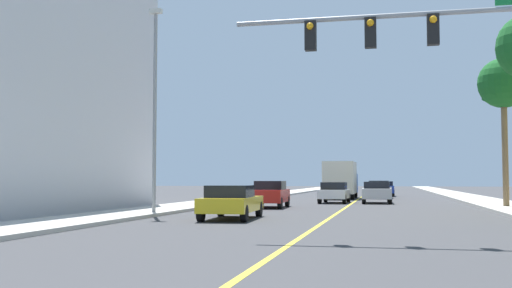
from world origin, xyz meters
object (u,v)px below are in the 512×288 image
object	(u,v)px
car_red	(270,194)
street_lamp	(155,100)
delivery_truck	(341,179)
palm_far	(503,85)
traffic_signal_mast	(466,55)
car_white	(334,192)
car_silver	(377,192)
car_black	(380,189)
car_blue	(384,188)
car_yellow	(231,202)

from	to	relation	value
car_red	street_lamp	bearing A→B (deg)	-115.85
delivery_truck	palm_far	bearing A→B (deg)	-56.65
car_red	traffic_signal_mast	bearing A→B (deg)	-65.05
car_white	palm_far	bearing A→B (deg)	-30.61
car_white	car_red	distance (m)	8.00
car_white	traffic_signal_mast	bearing A→B (deg)	-75.71
car_silver	car_black	distance (m)	10.05
car_blue	car_yellow	size ratio (longest dim) A/B	0.86
car_white	car_red	size ratio (longest dim) A/B	1.00
street_lamp	car_silver	size ratio (longest dim) A/B	2.08
street_lamp	car_white	bearing A→B (deg)	67.40
street_lamp	delivery_truck	xyz separation A→B (m)	(6.29, 24.91, -3.51)
car_black	delivery_truck	xyz separation A→B (m)	(-3.11, -1.24, 0.85)
traffic_signal_mast	palm_far	world-z (taller)	palm_far
palm_far	delivery_truck	distance (m)	18.92
car_white	car_red	xyz separation A→B (m)	(-2.95, -7.44, 0.06)
street_lamp	car_white	distance (m)	17.61
car_yellow	car_red	bearing A→B (deg)	89.37
street_lamp	car_blue	world-z (taller)	street_lamp
palm_far	car_yellow	bearing A→B (deg)	-137.24
car_silver	delivery_truck	distance (m)	9.36
car_silver	car_red	bearing A→B (deg)	-127.75
car_blue	car_white	size ratio (longest dim) A/B	0.90
car_white	car_red	world-z (taller)	car_red
traffic_signal_mast	delivery_truck	size ratio (longest dim) A/B	1.30
car_white	car_black	xyz separation A→B (m)	(2.85, 10.40, 0.04)
palm_far	car_blue	size ratio (longest dim) A/B	2.07
car_yellow	delivery_truck	distance (m)	26.73
car_black	delivery_truck	bearing A→B (deg)	-155.84
car_black	car_yellow	bearing A→B (deg)	-98.55
car_blue	car_yellow	bearing A→B (deg)	-98.42
traffic_signal_mast	car_white	xyz separation A→B (m)	(-5.62, 24.00, -4.18)
car_blue	car_silver	world-z (taller)	car_silver
street_lamp	car_silver	world-z (taller)	street_lamp
car_silver	delivery_truck	bearing A→B (deg)	107.66
car_white	car_yellow	bearing A→B (deg)	-97.29
traffic_signal_mast	delivery_truck	distance (m)	33.84
street_lamp	palm_far	distance (m)	19.06
palm_far	car_red	distance (m)	14.11
car_black	delivery_truck	world-z (taller)	delivery_truck
car_white	car_yellow	world-z (taller)	car_white
street_lamp	car_white	xyz separation A→B (m)	(6.55, 15.74, -4.40)
car_red	delivery_truck	distance (m)	16.84
car_red	palm_far	bearing A→B (deg)	3.89
traffic_signal_mast	car_red	size ratio (longest dim) A/B	2.22
street_lamp	palm_far	size ratio (longest dim) A/B	1.12
traffic_signal_mast	car_silver	xyz separation A→B (m)	(-2.83, 24.35, -4.16)
car_blue	car_red	world-z (taller)	car_red
car_blue	car_black	world-z (taller)	car_black
traffic_signal_mast	delivery_truck	bearing A→B (deg)	100.05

